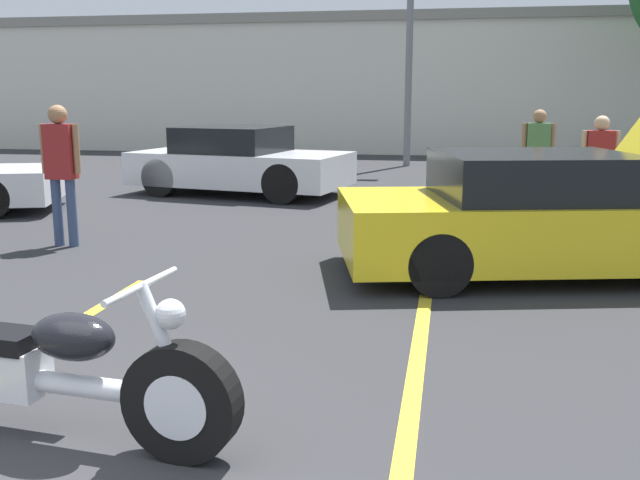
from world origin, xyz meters
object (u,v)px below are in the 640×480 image
object	(u,v)px
parked_car_mid_row	(239,162)
spectator_by_show_car	(538,152)
motorcycle	(34,371)
show_car_hood_open	(549,216)
spectator_far_lot	(61,163)
spectator_near_motorcycle	(599,162)

from	to	relation	value
parked_car_mid_row	spectator_by_show_car	distance (m)	5.50
motorcycle	spectator_by_show_car	world-z (taller)	spectator_by_show_car
motorcycle	show_car_hood_open	world-z (taller)	show_car_hood_open
parked_car_mid_row	show_car_hood_open	bearing A→B (deg)	-35.57
parked_car_mid_row	spectator_by_show_car	size ratio (longest dim) A/B	2.62
spectator_by_show_car	spectator_far_lot	xyz separation A→B (m)	(-6.15, -3.86, 0.08)
show_car_hood_open	parked_car_mid_row	xyz separation A→B (m)	(-5.04, 5.35, -0.01)
spectator_by_show_car	spectator_far_lot	size ratio (longest dim) A/B	0.94
spectator_near_motorcycle	spectator_far_lot	bearing A→B (deg)	-159.36
parked_car_mid_row	spectator_far_lot	xyz separation A→B (m)	(-0.78, -5.01, 0.44)
parked_car_mid_row	motorcycle	bearing A→B (deg)	-68.72
spectator_near_motorcycle	spectator_far_lot	distance (m)	7.33
motorcycle	parked_car_mid_row	xyz separation A→B (m)	(-1.75, 9.76, 0.23)
spectator_near_motorcycle	spectator_by_show_car	size ratio (longest dim) A/B	0.97
spectator_by_show_car	parked_car_mid_row	bearing A→B (deg)	167.88
spectator_near_motorcycle	spectator_far_lot	size ratio (longest dim) A/B	0.90
parked_car_mid_row	spectator_near_motorcycle	bearing A→B (deg)	-10.64
show_car_hood_open	spectator_near_motorcycle	bearing A→B (deg)	57.02
parked_car_mid_row	spectator_near_motorcycle	xyz separation A→B (m)	(6.08, -2.43, 0.33)
motorcycle	spectator_by_show_car	xyz separation A→B (m)	(3.62, 8.61, 0.59)
parked_car_mid_row	spectator_by_show_car	world-z (taller)	spectator_by_show_car
parked_car_mid_row	spectator_near_motorcycle	distance (m)	6.55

